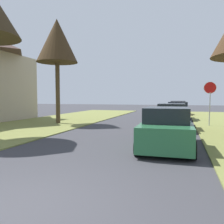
# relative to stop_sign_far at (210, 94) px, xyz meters

# --- Properties ---
(ground_plane) EXTENTS (120.00, 120.00, 0.00)m
(ground_plane) POSITION_rel_stop_sign_far_xyz_m (-4.52, -13.66, -2.20)
(ground_plane) COLOR #38383D
(stop_sign_far) EXTENTS (0.81, 0.25, 2.97)m
(stop_sign_far) POSITION_rel_stop_sign_far_xyz_m (0.00, 0.00, 0.00)
(stop_sign_far) COLOR #9EA0A5
(stop_sign_far) RESTS_ON grass_verge_right
(street_tree_left_mid_b) EXTENTS (2.99, 2.99, 7.64)m
(street_tree_left_mid_b) POSITION_rel_stop_sign_far_xyz_m (-10.63, -1.65, 3.85)
(street_tree_left_mid_b) COLOR #4A3924
(street_tree_left_mid_b) RESTS_ON grass_verge_left
(parked_sedan_green) EXTENTS (2.03, 4.44, 1.57)m
(parked_sedan_green) POSITION_rel_stop_sign_far_xyz_m (-2.35, -7.69, -1.47)
(parked_sedan_green) COLOR #28663D
(parked_sedan_green) RESTS_ON ground
(parked_sedan_tan) EXTENTS (2.03, 4.44, 1.57)m
(parked_sedan_tan) POSITION_rel_stop_sign_far_xyz_m (-2.42, -1.84, -1.47)
(parked_sedan_tan) COLOR tan
(parked_sedan_tan) RESTS_ON ground
(parked_sedan_navy) EXTENTS (2.03, 4.44, 1.57)m
(parked_sedan_navy) POSITION_rel_stop_sign_far_xyz_m (-2.16, 4.52, -1.47)
(parked_sedan_navy) COLOR navy
(parked_sedan_navy) RESTS_ON ground
(parked_sedan_red) EXTENTS (2.03, 4.44, 1.57)m
(parked_sedan_red) POSITION_rel_stop_sign_far_xyz_m (-2.24, 10.92, -1.47)
(parked_sedan_red) COLOR red
(parked_sedan_red) RESTS_ON ground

